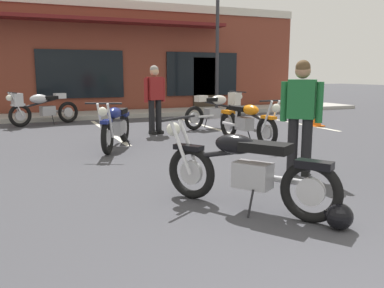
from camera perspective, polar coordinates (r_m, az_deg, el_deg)
ground_plane at (r=5.99m, az=-2.68°, el=-4.48°), size 80.00×80.00×0.00m
sidewalk_kerb at (r=14.31m, az=-14.58°, el=3.93°), size 22.00×1.80×0.14m
brick_storefront_building at (r=18.08m, az=-16.63°, el=11.31°), size 17.83×6.65×4.09m
painted_stall_lines at (r=10.79m, az=-11.85°, el=1.81°), size 11.24×4.80×0.01m
motorcycle_foreground_classic at (r=4.48m, az=7.35°, el=-3.40°), size 1.40×1.84×0.98m
motorcycle_red_sportbike at (r=11.24m, az=3.60°, el=5.02°), size 2.05×0.97×0.98m
motorcycle_silver_naked at (r=8.83m, az=7.74°, el=3.17°), size 0.66×2.11×0.98m
motorcycle_blue_standard at (r=8.26m, az=-10.64°, el=2.63°), size 1.19×1.96×0.98m
motorcycle_green_cafe_racer at (r=12.51m, az=-20.48°, el=4.91°), size 2.01×1.06×0.98m
person_in_shorts_foreground at (r=6.08m, az=15.08°, el=4.52°), size 0.49×0.50×1.68m
person_by_back_row at (r=10.04m, az=-5.26°, el=6.83°), size 0.60×0.36×1.68m
helmet_on_pavement at (r=4.21m, az=19.99°, el=-9.53°), size 0.26×0.26×0.26m
traffic_cone at (r=12.04m, az=17.16°, el=3.64°), size 0.34×0.34×0.53m
parking_lot_lamp_post at (r=14.50m, az=3.80°, el=17.35°), size 0.24×0.76×5.23m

